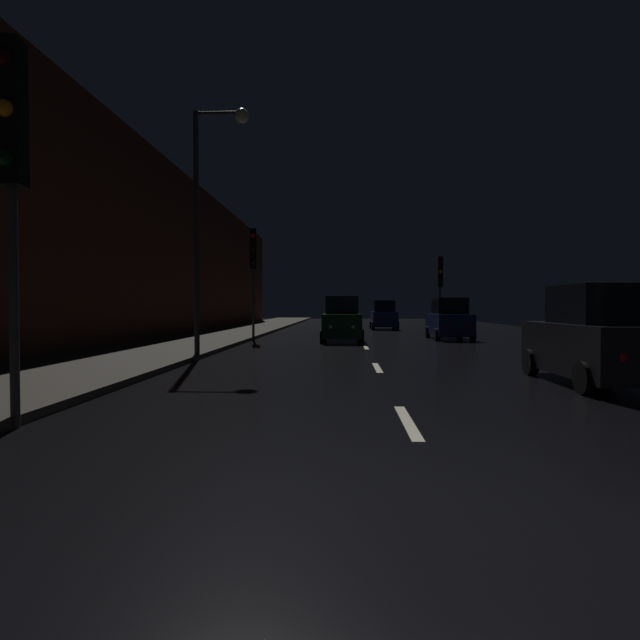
% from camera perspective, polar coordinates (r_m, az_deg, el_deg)
% --- Properties ---
extents(ground, '(27.29, 84.00, 0.02)m').
position_cam_1_polar(ground, '(28.89, 4.30, -1.77)').
color(ground, black).
extents(sidewalk_left, '(4.40, 84.00, 0.15)m').
position_cam_1_polar(sidewalk_left, '(29.61, -10.26, -1.54)').
color(sidewalk_left, '#38332B').
rests_on(sidewalk_left, ground).
extents(building_facade_left, '(0.80, 63.00, 8.99)m').
position_cam_1_polar(building_facade_left, '(27.09, -17.38, 7.50)').
color(building_facade_left, '#472319').
rests_on(building_facade_left, ground).
extents(lane_centerline, '(0.16, 23.94, 0.01)m').
position_cam_1_polar(lane_centerline, '(17.86, 5.40, -3.70)').
color(lane_centerline, beige).
rests_on(lane_centerline, ground).
extents(traffic_light_far_left, '(0.36, 0.48, 5.28)m').
position_cam_1_polar(traffic_light_far_left, '(25.18, -7.24, 6.58)').
color(traffic_light_far_left, '#38383A').
rests_on(traffic_light_far_left, ground).
extents(traffic_light_near_left, '(0.35, 0.48, 5.09)m').
position_cam_1_polar(traffic_light_near_left, '(8.30, -30.44, 15.98)').
color(traffic_light_near_left, '#38383A').
rests_on(traffic_light_near_left, ground).
extents(traffic_light_far_right, '(0.32, 0.47, 4.74)m').
position_cam_1_polar(traffic_light_far_right, '(33.82, 12.85, 4.50)').
color(traffic_light_far_right, '#38383A').
rests_on(traffic_light_far_right, ground).
extents(streetlamp_overhead, '(1.70, 0.44, 7.56)m').
position_cam_1_polar(streetlamp_overhead, '(16.68, -11.73, 13.06)').
color(streetlamp_overhead, '#2D2D30').
rests_on(streetlamp_overhead, ground).
extents(car_approaching_headlights, '(1.91, 4.15, 2.09)m').
position_cam_1_polar(car_approaching_headlights, '(24.48, 2.39, -0.08)').
color(car_approaching_headlights, '#0F3819').
rests_on(car_approaching_headlights, ground).
extents(car_distant_taillights, '(1.88, 4.06, 2.05)m').
position_cam_1_polar(car_distant_taillights, '(37.73, 6.90, 0.41)').
color(car_distant_taillights, '#141E51').
rests_on(car_distant_taillights, ground).
extents(car_parked_right_far, '(1.87, 4.06, 2.04)m').
position_cam_1_polar(car_parked_right_far, '(26.83, 13.78, -0.03)').
color(car_parked_right_far, '#141E51').
rests_on(car_parked_right_far, ground).
extents(car_parked_right_near, '(1.88, 4.08, 2.05)m').
position_cam_1_polar(car_parked_right_near, '(12.31, 27.72, -1.83)').
color(car_parked_right_near, black).
rests_on(car_parked_right_near, ground).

